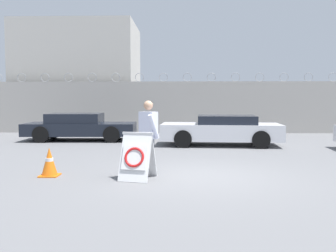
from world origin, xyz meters
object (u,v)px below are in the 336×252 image
Objects in this scene: parked_car_rear_sedan at (222,130)px; parked_car_front_coupe at (80,127)px; barricade_sign at (137,156)px; traffic_cone_near at (49,162)px; security_guard at (148,133)px.

parked_car_front_coupe is at bearing -10.98° from parked_car_rear_sedan.
barricade_sign is 0.22× the size of parked_car_front_coupe.
traffic_cone_near is 7.55m from parked_car_front_coupe.
parked_car_front_coupe is at bearing 99.71° from traffic_cone_near.
parked_car_rear_sedan is at bearing 51.74° from traffic_cone_near.
parked_car_rear_sedan reaches higher than traffic_cone_near.
security_guard is 0.38× the size of parked_car_rear_sedan.
security_guard reaches higher than parked_car_front_coupe.
parked_car_front_coupe is at bearing 155.52° from security_guard.
barricade_sign is 0.87m from security_guard.
parked_car_front_coupe is (-3.53, 7.01, -0.37)m from security_guard.
parked_car_rear_sedan reaches higher than barricade_sign.
parked_car_rear_sedan is at bearing -16.52° from parked_car_front_coupe.
security_guard reaches higher than barricade_sign.
traffic_cone_near is 0.14× the size of parked_car_front_coupe.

